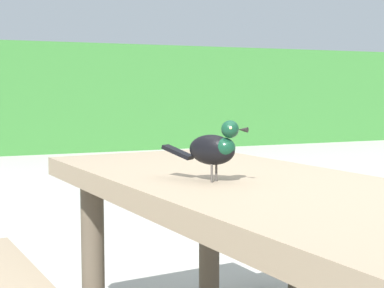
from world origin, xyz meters
name	(u,v)px	position (x,y,z in m)	size (l,w,h in m)	color
hedge_wall	(14,98)	(0.00, 8.90, 0.88)	(28.00, 2.00, 1.77)	#387A33
picnic_table_foreground	(252,239)	(-0.27, 0.12, 0.56)	(1.85, 1.88, 0.74)	#84725B
bird_grackle	(215,147)	(-0.39, 0.13, 0.84)	(0.19, 0.25, 0.18)	black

